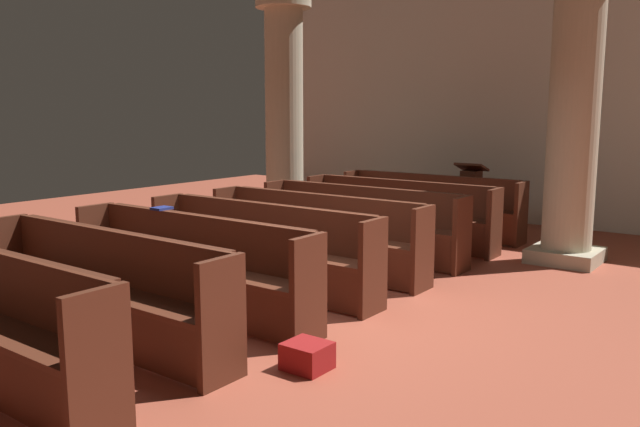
# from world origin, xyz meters

# --- Properties ---
(ground_plane) EXTENTS (19.20, 19.20, 0.00)m
(ground_plane) POSITION_xyz_m (0.00, 0.00, 0.00)
(ground_plane) COLOR #9E4733
(back_wall) EXTENTS (10.00, 0.16, 4.50)m
(back_wall) POSITION_xyz_m (0.00, 6.08, 2.25)
(back_wall) COLOR silver
(back_wall) RESTS_ON ground
(pew_row_0) EXTENTS (2.97, 0.47, 0.92)m
(pew_row_0) POSITION_xyz_m (-0.91, 4.14, 0.49)
(pew_row_0) COLOR #562819
(pew_row_0) RESTS_ON ground
(pew_row_1) EXTENTS (2.97, 0.46, 0.92)m
(pew_row_1) POSITION_xyz_m (-0.91, 3.14, 0.49)
(pew_row_1) COLOR #562819
(pew_row_1) RESTS_ON ground
(pew_row_2) EXTENTS (2.97, 0.46, 0.92)m
(pew_row_2) POSITION_xyz_m (-0.91, 2.15, 0.49)
(pew_row_2) COLOR #562819
(pew_row_2) RESTS_ON ground
(pew_row_3) EXTENTS (2.97, 0.47, 0.92)m
(pew_row_3) POSITION_xyz_m (-0.91, 1.15, 0.49)
(pew_row_3) COLOR #562819
(pew_row_3) RESTS_ON ground
(pew_row_4) EXTENTS (2.97, 0.46, 0.92)m
(pew_row_4) POSITION_xyz_m (-0.91, 0.16, 0.49)
(pew_row_4) COLOR #562819
(pew_row_4) RESTS_ON ground
(pew_row_5) EXTENTS (2.97, 0.46, 0.92)m
(pew_row_5) POSITION_xyz_m (-0.91, -0.84, 0.49)
(pew_row_5) COLOR #562819
(pew_row_5) RESTS_ON ground
(pew_row_6) EXTENTS (2.97, 0.47, 0.92)m
(pew_row_6) POSITION_xyz_m (-0.91, -1.83, 0.49)
(pew_row_6) COLOR #562819
(pew_row_6) RESTS_ON ground
(pillar_aisle_side) EXTENTS (0.89, 0.89, 3.84)m
(pillar_aisle_side) POSITION_xyz_m (1.37, 3.46, 1.99)
(pillar_aisle_side) COLOR tan
(pillar_aisle_side) RESTS_ON ground
(pillar_far_side) EXTENTS (0.89, 0.89, 3.84)m
(pillar_far_side) POSITION_xyz_m (-3.15, 3.27, 1.99)
(pillar_far_side) COLOR tan
(pillar_far_side) RESTS_ON ground
(lectern) EXTENTS (0.48, 0.45, 1.08)m
(lectern) POSITION_xyz_m (-0.64, 5.05, 0.45)
(lectern) COLOR #492215
(lectern) RESTS_ON ground
(hymn_book) EXTENTS (0.15, 0.19, 0.03)m
(hymn_book) POSITION_xyz_m (-1.52, -0.65, 0.94)
(hymn_book) COLOR navy
(hymn_book) RESTS_ON pew_row_5
(kneeler_box_red) EXTENTS (0.32, 0.30, 0.20)m
(kneeler_box_red) POSITION_xyz_m (0.85, -1.27, 0.10)
(kneeler_box_red) COLOR maroon
(kneeler_box_red) RESTS_ON ground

